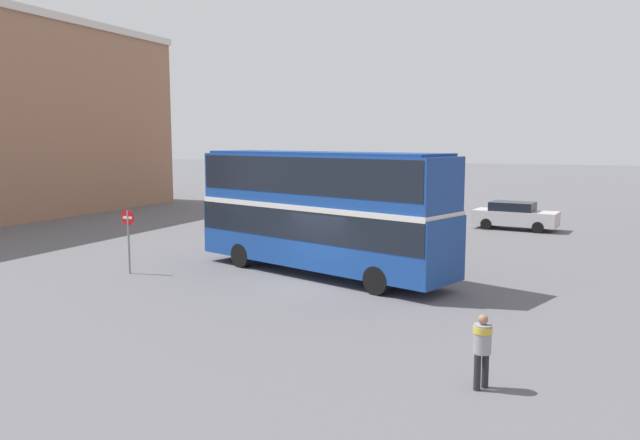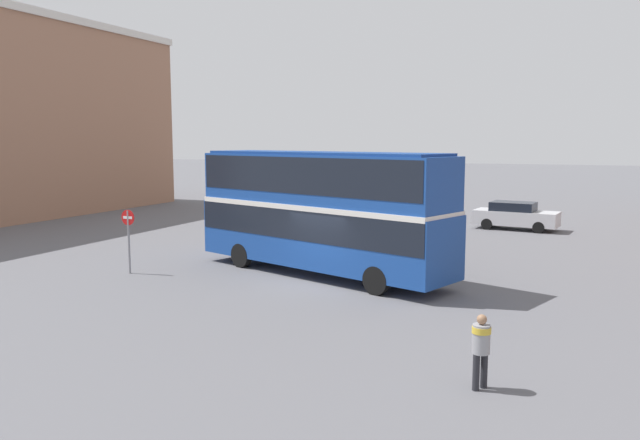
% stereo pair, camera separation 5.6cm
% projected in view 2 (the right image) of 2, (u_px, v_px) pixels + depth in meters
% --- Properties ---
extents(ground_plane, '(240.00, 240.00, 0.00)m').
position_uv_depth(ground_plane, '(314.00, 285.00, 22.33)').
color(ground_plane, '#5B5B60').
extents(double_decker_bus, '(11.23, 5.95, 4.71)m').
position_uv_depth(double_decker_bus, '(320.00, 205.00, 23.69)').
color(double_decker_bus, '#194293').
rests_on(double_decker_bus, ground_plane).
extents(pedestrian_foreground, '(0.54, 0.54, 1.60)m').
position_uv_depth(pedestrian_foreground, '(481.00, 344.00, 12.86)').
color(pedestrian_foreground, '#232328').
rests_on(pedestrian_foreground, ground_plane).
extents(parked_car_kerb_near, '(4.85, 2.45, 1.59)m').
position_uv_depth(parked_car_kerb_near, '(515.00, 216.00, 35.99)').
color(parked_car_kerb_near, silver).
rests_on(parked_car_kerb_near, ground_plane).
extents(parked_car_kerb_far, '(4.42, 2.74, 1.67)m').
position_uv_depth(parked_car_kerb_far, '(357.00, 214.00, 36.48)').
color(parked_car_kerb_far, navy).
rests_on(parked_car_kerb_far, ground_plane).
extents(parked_car_side_street, '(4.69, 2.70, 1.53)m').
position_uv_depth(parked_car_side_street, '(268.00, 210.00, 39.00)').
color(parked_car_side_street, black).
rests_on(parked_car_side_street, ground_plane).
extents(no_entry_sign, '(0.60, 0.08, 2.49)m').
position_uv_depth(no_entry_sign, '(128.00, 231.00, 24.00)').
color(no_entry_sign, gray).
rests_on(no_entry_sign, ground_plane).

